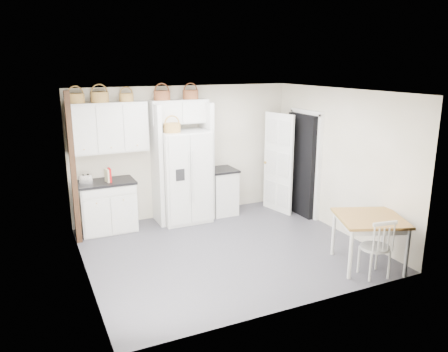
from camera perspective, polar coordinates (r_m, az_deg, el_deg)
name	(u,v)px	position (r m, az deg, el deg)	size (l,w,h in m)	color
floor	(227,249)	(7.42, 0.35, -9.51)	(4.50, 4.50, 0.00)	#474553
ceiling	(227,92)	(6.79, 0.38, 10.98)	(4.50, 4.50, 0.00)	white
wall_back	(184,152)	(8.79, -5.21, 3.19)	(4.50, 4.50, 0.00)	#BAB194
wall_left	(81,191)	(6.39, -18.20, -1.83)	(4.00, 4.00, 0.00)	#BAB194
wall_right	(339,161)	(8.18, 14.78, 1.90)	(4.00, 4.00, 0.00)	#BAB194
refrigerator	(184,176)	(8.50, -5.25, -0.04)	(0.92, 0.74, 1.78)	silver
base_cab_left	(107,207)	(8.33, -14.99, -3.93)	(0.98, 0.62, 0.91)	silver
base_cab_right	(222,192)	(8.98, -0.33, -2.10)	(0.51, 0.61, 0.90)	silver
dining_table	(368,241)	(7.06, 18.32, -8.10)	(0.94, 0.94, 0.79)	olive
windsor_chair	(375,247)	(6.74, 19.11, -8.79)	(0.43, 0.39, 0.89)	silver
counter_left	(106,182)	(8.20, -15.20, -0.79)	(1.02, 0.66, 0.04)	black
counter_right	(221,170)	(8.85, -0.33, 0.82)	(0.55, 0.65, 0.04)	black
toaster	(86,179)	(8.13, -17.60, -0.37)	(0.23, 0.13, 0.16)	silver
cookbook_red	(110,175)	(8.10, -14.71, 0.12)	(0.04, 0.17, 0.25)	#B70B0E
cookbook_cream	(107,176)	(8.09, -15.02, 0.05)	(0.03, 0.16, 0.24)	beige
basket_upper_a	(76,98)	(8.02, -18.78, 9.57)	(0.29, 0.29, 0.17)	#945E27
basket_upper_b	(100,97)	(8.08, -15.92, 9.88)	(0.31, 0.31, 0.18)	#945E27
basket_upper_c	(126,97)	(8.17, -12.62, 9.99)	(0.25, 0.25, 0.15)	#945E27
basket_bridge_a	(162,95)	(8.33, -8.11, 10.38)	(0.31, 0.31, 0.17)	brown
basket_bridge_b	(191,95)	(8.52, -4.38, 10.56)	(0.30, 0.30, 0.17)	brown
basket_fridge_a	(172,128)	(8.13, -6.79, 6.27)	(0.32, 0.32, 0.17)	#945E27
upper_cabinet	(108,127)	(8.15, -14.91, 6.15)	(1.40, 0.34, 0.90)	silver
bridge_cabinet	(179,111)	(8.46, -5.91, 8.38)	(1.12, 0.34, 0.45)	silver
fridge_panel_left	(157,165)	(8.35, -8.75, 1.41)	(0.08, 0.60, 2.30)	silver
fridge_panel_right	(207,160)	(8.68, -2.28, 2.07)	(0.08, 0.60, 2.30)	silver
trim_post	(73,170)	(7.70, -19.10, 0.81)	(0.09, 0.09, 2.60)	black
doorway_void	(302,165)	(8.96, 10.18, 1.43)	(0.18, 0.85, 2.05)	black
door_slab	(278,163)	(9.04, 7.10, 1.66)	(0.80, 0.04, 2.05)	white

